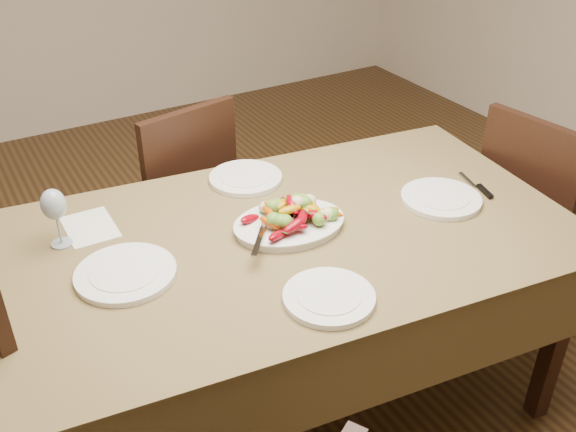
# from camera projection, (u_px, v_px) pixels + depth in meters

# --- Properties ---
(floor) EXTENTS (6.00, 6.00, 0.00)m
(floor) POSITION_uv_depth(u_px,v_px,m) (326.00, 393.00, 2.46)
(floor) COLOR #3D2712
(floor) RESTS_ON ground
(dining_table) EXTENTS (1.95, 1.26, 0.76)m
(dining_table) POSITION_uv_depth(u_px,v_px,m) (288.00, 323.00, 2.24)
(dining_table) COLOR brown
(dining_table) RESTS_ON ground
(chair_far) EXTENTS (0.50, 0.50, 0.95)m
(chair_far) POSITION_uv_depth(u_px,v_px,m) (170.00, 200.00, 2.77)
(chair_far) COLOR black
(chair_far) RESTS_ON ground
(chair_right) EXTENTS (0.47, 0.47, 0.95)m
(chair_right) POSITION_uv_depth(u_px,v_px,m) (544.00, 216.00, 2.66)
(chair_right) COLOR black
(chair_right) RESTS_ON ground
(serving_platter) EXTENTS (0.38, 0.30, 0.02)m
(serving_platter) POSITION_uv_depth(u_px,v_px,m) (289.00, 226.00, 2.05)
(serving_platter) COLOR white
(serving_platter) RESTS_ON dining_table
(roasted_vegetables) EXTENTS (0.31, 0.23, 0.09)m
(roasted_vegetables) POSITION_uv_depth(u_px,v_px,m) (289.00, 210.00, 2.02)
(roasted_vegetables) COLOR maroon
(roasted_vegetables) RESTS_ON serving_platter
(serving_spoon) EXTENTS (0.26, 0.22, 0.03)m
(serving_spoon) POSITION_uv_depth(u_px,v_px,m) (275.00, 226.00, 1.98)
(serving_spoon) COLOR #9EA0A8
(serving_spoon) RESTS_ON serving_platter
(plate_left) EXTENTS (0.29, 0.29, 0.02)m
(plate_left) POSITION_uv_depth(u_px,v_px,m) (126.00, 274.00, 1.84)
(plate_left) COLOR white
(plate_left) RESTS_ON dining_table
(plate_right) EXTENTS (0.27, 0.27, 0.02)m
(plate_right) POSITION_uv_depth(u_px,v_px,m) (441.00, 199.00, 2.20)
(plate_right) COLOR white
(plate_right) RESTS_ON dining_table
(plate_far) EXTENTS (0.26, 0.26, 0.02)m
(plate_far) POSITION_uv_depth(u_px,v_px,m) (246.00, 178.00, 2.33)
(plate_far) COLOR white
(plate_far) RESTS_ON dining_table
(plate_near) EXTENTS (0.25, 0.25, 0.02)m
(plate_near) POSITION_uv_depth(u_px,v_px,m) (329.00, 298.00, 1.75)
(plate_near) COLOR white
(plate_near) RESTS_ON dining_table
(wine_glass) EXTENTS (0.08, 0.08, 0.20)m
(wine_glass) POSITION_uv_depth(u_px,v_px,m) (56.00, 216.00, 1.93)
(wine_glass) COLOR #8C99A5
(wine_glass) RESTS_ON dining_table
(menu_card) EXTENTS (0.15, 0.21, 0.00)m
(menu_card) POSITION_uv_depth(u_px,v_px,m) (90.00, 227.00, 2.06)
(menu_card) COLOR silver
(menu_card) RESTS_ON dining_table
(table_knife) EXTENTS (0.07, 0.20, 0.01)m
(table_knife) POSITION_uv_depth(u_px,v_px,m) (477.00, 187.00, 2.28)
(table_knife) COLOR #9EA0A8
(table_knife) RESTS_ON dining_table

